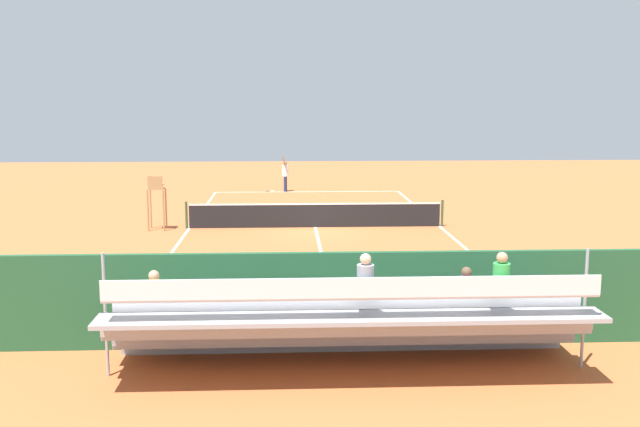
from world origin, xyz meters
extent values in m
plane|color=#BC6033|center=(0.00, 0.00, 0.00)|extent=(60.00, 60.00, 0.00)
cube|color=white|center=(0.00, -11.00, 0.00)|extent=(10.00, 0.10, 0.01)
cube|color=white|center=(0.00, 11.00, 0.00)|extent=(10.00, 0.10, 0.01)
cube|color=white|center=(-5.00, 0.00, 0.00)|extent=(0.10, 22.00, 0.01)
cube|color=white|center=(5.00, 0.00, 0.00)|extent=(0.10, 22.00, 0.01)
cube|color=white|center=(0.00, -6.05, 0.00)|extent=(7.50, 0.10, 0.01)
cube|color=white|center=(0.00, 6.05, 0.00)|extent=(7.50, 0.10, 0.01)
cube|color=white|center=(0.00, 0.00, 0.00)|extent=(0.10, 12.10, 0.01)
cube|color=white|center=(0.00, -11.00, 0.00)|extent=(0.10, 0.30, 0.01)
cube|color=black|center=(0.00, 0.00, 0.46)|extent=(10.00, 0.02, 0.91)
cube|color=white|center=(0.00, 0.00, 0.94)|extent=(10.00, 0.04, 0.06)
cylinder|color=#2D5133|center=(-5.10, 0.00, 0.54)|extent=(0.10, 0.10, 1.07)
cylinder|color=#2D5133|center=(5.10, 0.00, 0.54)|extent=(0.10, 0.10, 1.07)
cube|color=#235633|center=(0.00, 14.00, 1.00)|extent=(18.00, 0.16, 2.00)
cube|color=#9EA0A5|center=(0.00, 14.35, 0.23)|extent=(9.00, 0.10, 0.45)
cube|color=#9EA0A5|center=(0.00, 14.70, 0.41)|extent=(9.00, 0.80, 0.08)
cube|color=#9EA0A5|center=(0.00, 14.32, 0.23)|extent=(9.00, 0.04, 0.45)
cube|color=silver|center=(0.00, 14.80, 0.83)|extent=(8.60, 0.36, 0.04)
cube|color=silver|center=(0.00, 14.98, 1.03)|extent=(8.60, 0.03, 0.36)
cube|color=#9EA0A5|center=(0.00, 15.50, 0.86)|extent=(9.00, 0.80, 0.08)
cube|color=#9EA0A5|center=(0.00, 15.12, 0.68)|extent=(9.00, 0.04, 0.45)
cube|color=silver|center=(0.00, 15.60, 1.28)|extent=(8.60, 0.36, 0.04)
cube|color=silver|center=(0.00, 15.78, 1.48)|extent=(8.60, 0.03, 0.36)
cube|color=#9EA0A5|center=(0.00, 16.30, 1.31)|extent=(9.00, 0.80, 0.08)
cube|color=#9EA0A5|center=(0.00, 15.92, 1.12)|extent=(9.00, 0.04, 0.45)
cube|color=silver|center=(0.00, 16.40, 1.73)|extent=(8.60, 0.36, 0.04)
cube|color=silver|center=(0.00, 16.58, 1.93)|extent=(8.60, 0.03, 0.36)
cylinder|color=#9EA0A5|center=(-4.50, 15.50, 1.18)|extent=(0.06, 0.06, 2.35)
cylinder|color=#9EA0A5|center=(4.50, 15.50, 1.18)|extent=(0.06, 0.06, 2.35)
cube|color=#2D2D33|center=(-2.20, 15.43, 1.32)|extent=(0.32, 0.40, 0.12)
cylinder|color=purple|center=(-2.20, 15.55, 1.60)|extent=(0.30, 0.30, 0.45)
sphere|color=brown|center=(-2.20, 15.55, 1.93)|extent=(0.20, 0.20, 0.20)
cube|color=#2D2D33|center=(-0.22, 16.23, 1.77)|extent=(0.32, 0.40, 0.12)
cylinder|color=#9399A3|center=(-0.22, 16.35, 2.06)|extent=(0.30, 0.30, 0.45)
sphere|color=beige|center=(-0.22, 16.35, 2.38)|extent=(0.20, 0.20, 0.20)
cube|color=#2D2D33|center=(-2.08, 14.63, 0.87)|extent=(0.32, 0.40, 0.12)
cylinder|color=#9399A3|center=(-2.08, 14.75, 1.16)|extent=(0.30, 0.30, 0.45)
sphere|color=#8C6647|center=(-2.08, 14.75, 1.48)|extent=(0.20, 0.20, 0.20)
cube|color=#2D2D33|center=(-2.62, 16.23, 1.77)|extent=(0.32, 0.40, 0.12)
cylinder|color=green|center=(-2.62, 16.35, 2.06)|extent=(0.30, 0.30, 0.45)
sphere|color=tan|center=(-2.62, 16.35, 2.38)|extent=(0.20, 0.20, 0.20)
cube|color=#2D2D33|center=(3.58, 15.43, 1.32)|extent=(0.32, 0.40, 0.12)
cylinder|color=yellow|center=(3.58, 15.55, 1.60)|extent=(0.30, 0.30, 0.45)
sphere|color=tan|center=(3.58, 15.55, 1.93)|extent=(0.20, 0.20, 0.20)
cube|color=#2D2D33|center=(1.69, 14.63, 0.87)|extent=(0.32, 0.40, 0.12)
cylinder|color=#9399A3|center=(1.69, 14.75, 1.16)|extent=(0.30, 0.30, 0.45)
sphere|color=beige|center=(1.69, 14.75, 1.48)|extent=(0.20, 0.20, 0.20)
cylinder|color=#A88456|center=(5.90, -0.07, 0.80)|extent=(0.07, 0.07, 1.60)
cylinder|color=#A88456|center=(6.50, -0.07, 0.80)|extent=(0.07, 0.07, 1.60)
cylinder|color=#A88456|center=(5.90, 0.53, 0.80)|extent=(0.07, 0.07, 1.60)
cylinder|color=#A88456|center=(6.50, 0.53, 0.80)|extent=(0.07, 0.07, 1.60)
cube|color=#A88456|center=(6.20, 0.23, 1.63)|extent=(0.56, 0.56, 0.06)
cube|color=#A88456|center=(6.20, 0.47, 1.90)|extent=(0.56, 0.06, 0.48)
cube|color=#A88456|center=(5.94, 0.23, 1.78)|extent=(0.04, 0.48, 0.04)
cube|color=#A88456|center=(6.46, 0.23, 1.78)|extent=(0.04, 0.48, 0.04)
cube|color=#9E754C|center=(-2.05, 13.20, 0.45)|extent=(1.80, 0.40, 0.05)
cylinder|color=#9E754C|center=(-2.80, 13.20, 0.23)|extent=(0.06, 0.06, 0.45)
cylinder|color=#9E754C|center=(-1.30, 13.20, 0.23)|extent=(0.06, 0.06, 0.45)
cube|color=#9E754C|center=(-2.05, 13.38, 0.75)|extent=(1.80, 0.04, 0.36)
cube|color=#B22D2D|center=(-0.01, 13.40, 0.18)|extent=(0.90, 0.36, 0.36)
cylinder|color=navy|center=(1.18, -11.25, 0.42)|extent=(0.14, 0.14, 0.85)
cylinder|color=navy|center=(1.22, -11.04, 0.42)|extent=(0.14, 0.14, 0.85)
cylinder|color=white|center=(1.20, -11.14, 1.15)|extent=(0.43, 0.43, 0.60)
sphere|color=#8C6647|center=(1.20, -11.14, 1.56)|extent=(0.22, 0.22, 0.22)
cylinder|color=#8C6647|center=(1.24, -10.93, 1.65)|extent=(0.26, 0.14, 0.55)
cylinder|color=#8C6647|center=(1.15, -11.36, 1.18)|extent=(0.11, 0.11, 0.50)
cylinder|color=black|center=(2.16, -11.18, 0.01)|extent=(0.26, 0.17, 0.03)
torus|color=#D8CC4C|center=(1.93, -11.32, 0.01)|extent=(0.42, 0.42, 0.02)
cylinder|color=white|center=(1.93, -11.32, 0.01)|extent=(0.25, 0.25, 0.00)
sphere|color=#CCDB33|center=(-0.74, -7.97, 0.03)|extent=(0.07, 0.07, 0.07)
sphere|color=#CCDB33|center=(-0.22, -9.57, 0.03)|extent=(0.07, 0.07, 0.07)
camera|label=1|loc=(1.15, 28.67, 5.17)|focal=41.02mm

